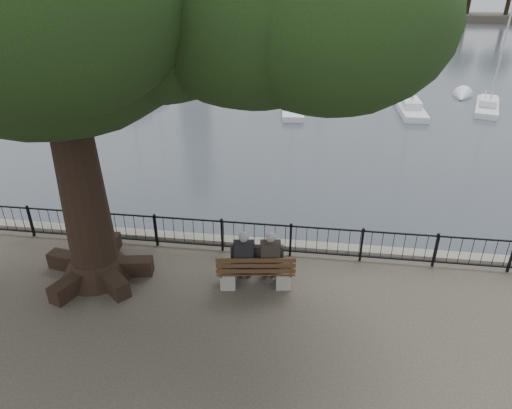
% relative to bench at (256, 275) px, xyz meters
% --- Properties ---
extents(harbor, '(260.00, 260.00, 1.20)m').
position_rel_bench_xyz_m(harbor, '(-0.20, 2.06, -0.87)').
color(harbor, slate).
rests_on(harbor, ground).
extents(railing, '(22.06, 0.06, 1.00)m').
position_rel_bench_xyz_m(railing, '(-0.20, 1.56, 0.19)').
color(railing, black).
rests_on(railing, ground).
extents(bench, '(2.07, 0.88, 1.06)m').
position_rel_bench_xyz_m(bench, '(0.00, 0.00, 0.00)').
color(bench, gray).
rests_on(bench, ground).
extents(person_left, '(0.54, 0.88, 1.68)m').
position_rel_bench_xyz_m(person_left, '(-0.31, 0.07, 0.40)').
color(person_left, black).
rests_on(person_left, ground).
extents(person_right, '(0.54, 0.88, 1.68)m').
position_rel_bench_xyz_m(person_right, '(0.35, 0.17, 0.40)').
color(person_right, black).
rests_on(person_right, ground).
extents(lion_monument, '(5.53, 5.53, 8.27)m').
position_rel_bench_xyz_m(lion_monument, '(1.80, 49.01, 0.68)').
color(lion_monument, slate).
rests_on(lion_monument, ground).
extents(sailboat_a, '(3.15, 5.59, 10.76)m').
position_rel_bench_xyz_m(sailboat_a, '(-10.53, 18.51, -1.05)').
color(sailboat_a, silver).
rests_on(sailboat_a, ground).
extents(sailboat_b, '(1.71, 4.82, 10.35)m').
position_rel_bench_xyz_m(sailboat_b, '(-0.27, 19.67, -1.04)').
color(sailboat_b, silver).
rests_on(sailboat_b, ground).
extents(sailboat_c, '(1.51, 5.24, 11.22)m').
position_rel_bench_xyz_m(sailboat_c, '(7.34, 20.76, -1.04)').
color(sailboat_c, silver).
rests_on(sailboat_c, ground).
extents(sailboat_d, '(2.80, 5.09, 8.62)m').
position_rel_bench_xyz_m(sailboat_d, '(12.46, 21.88, -1.09)').
color(sailboat_d, silver).
rests_on(sailboat_d, ground).
extents(sailboat_e, '(2.20, 6.14, 12.62)m').
position_rel_bench_xyz_m(sailboat_e, '(-11.55, 26.26, -1.02)').
color(sailboat_e, silver).
rests_on(sailboat_e, ground).
extents(sailboat_f, '(3.72, 5.83, 11.99)m').
position_rel_bench_xyz_m(sailboat_f, '(1.67, 29.03, -1.03)').
color(sailboat_f, silver).
rests_on(sailboat_f, ground).
extents(sailboat_g, '(3.09, 5.75, 9.96)m').
position_rel_bench_xyz_m(sailboat_g, '(7.11, 31.25, -1.07)').
color(sailboat_g, silver).
rests_on(sailboat_g, ground).
extents(sailboat_h, '(1.52, 4.91, 11.10)m').
position_rel_bench_xyz_m(sailboat_h, '(-5.31, 39.26, -1.03)').
color(sailboat_h, silver).
rests_on(sailboat_h, ground).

